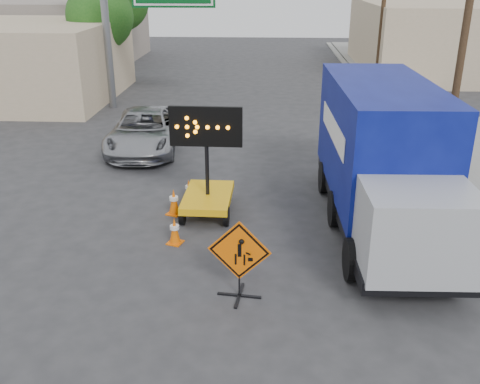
# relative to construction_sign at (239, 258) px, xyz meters

# --- Properties ---
(ground) EXTENTS (100.00, 100.00, 0.00)m
(ground) POSITION_rel_construction_sign_xyz_m (-0.97, -0.98, -0.95)
(ground) COLOR #2D2D30
(ground) RESTS_ON ground
(curb_right) EXTENTS (0.40, 60.00, 0.12)m
(curb_right) POSITION_rel_construction_sign_xyz_m (6.23, 14.02, -0.89)
(curb_right) COLOR gray
(curb_right) RESTS_ON ground
(sidewalk_right) EXTENTS (4.00, 60.00, 0.15)m
(sidewalk_right) POSITION_rel_construction_sign_xyz_m (8.53, 14.02, -0.87)
(sidewalk_right) COLOR gray
(sidewalk_right) RESTS_ON ground
(storefront_left_far) EXTENTS (12.00, 10.00, 4.40)m
(storefront_left_far) POSITION_rel_construction_sign_xyz_m (-15.97, 33.02, 1.25)
(storefront_left_far) COLOR gray
(storefront_left_far) RESTS_ON ground
(building_right_far) EXTENTS (10.00, 14.00, 4.60)m
(building_right_far) POSITION_rel_construction_sign_xyz_m (12.03, 29.02, 1.35)
(building_right_far) COLOR #C3AA8C
(building_right_far) RESTS_ON ground
(highway_gantry) EXTENTS (6.18, 0.38, 6.90)m
(highway_gantry) POSITION_rel_construction_sign_xyz_m (-5.40, 16.98, 4.12)
(highway_gantry) COLOR slate
(highway_gantry) RESTS_ON ground
(utility_pole_near) EXTENTS (1.80, 0.26, 9.00)m
(utility_pole_near) POSITION_rel_construction_sign_xyz_m (7.03, 9.02, 3.74)
(utility_pole_near) COLOR #422C1C
(utility_pole_near) RESTS_ON ground
(utility_pole_far) EXTENTS (1.80, 0.26, 9.00)m
(utility_pole_far) POSITION_rel_construction_sign_xyz_m (7.03, 23.02, 3.74)
(utility_pole_far) COLOR #422C1C
(utility_pole_far) RESTS_ON ground
(tree_left_near) EXTENTS (3.71, 3.71, 6.03)m
(tree_left_near) POSITION_rel_construction_sign_xyz_m (-8.97, 21.02, 3.21)
(tree_left_near) COLOR #422C1C
(tree_left_near) RESTS_ON ground
(tree_left_far) EXTENTS (4.10, 4.10, 6.66)m
(tree_left_far) POSITION_rel_construction_sign_xyz_m (-9.97, 29.02, 3.65)
(tree_left_far) COLOR #422C1C
(tree_left_far) RESTS_ON ground
(construction_sign) EXTENTS (1.35, 0.96, 1.80)m
(construction_sign) POSITION_rel_construction_sign_xyz_m (0.00, 0.00, 0.00)
(construction_sign) COLOR black
(construction_sign) RESTS_ON ground
(arrow_board) EXTENTS (2.00, 2.25, 3.17)m
(arrow_board) POSITION_rel_construction_sign_xyz_m (-1.14, 4.26, -0.25)
(arrow_board) COLOR #F0B00D
(arrow_board) RESTS_ON ground
(pickup_truck) EXTENTS (2.88, 5.66, 1.53)m
(pickup_truck) POSITION_rel_construction_sign_xyz_m (-4.24, 10.15, -0.18)
(pickup_truck) COLOR #A0A2A7
(pickup_truck) RESTS_ON ground
(box_truck) EXTENTS (2.76, 8.15, 3.84)m
(box_truck) POSITION_rel_construction_sign_xyz_m (3.58, 3.66, 0.79)
(box_truck) COLOR black
(box_truck) RESTS_ON ground
(cone_a) EXTENTS (0.46, 0.46, 0.72)m
(cone_a) POSITION_rel_construction_sign_xyz_m (-1.79, 2.36, -0.59)
(cone_a) COLOR #F16005
(cone_a) RESTS_ON ground
(cone_b) EXTENTS (0.51, 0.51, 0.77)m
(cone_b) POSITION_rel_construction_sign_xyz_m (-2.11, 4.15, -0.56)
(cone_b) COLOR #F16005
(cone_b) RESTS_ON ground
(cone_c) EXTENTS (0.34, 0.34, 0.65)m
(cone_c) POSITION_rel_construction_sign_xyz_m (-1.84, 5.23, -0.62)
(cone_c) COLOR #F16005
(cone_c) RESTS_ON ground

